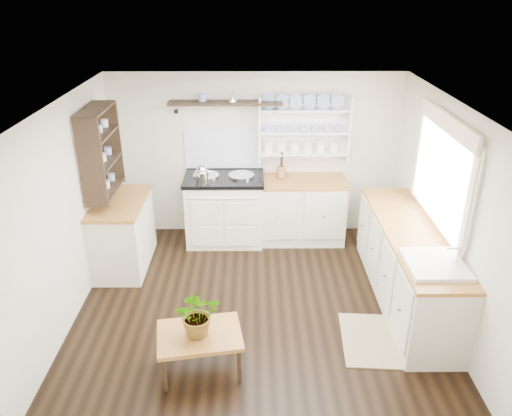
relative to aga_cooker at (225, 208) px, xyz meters
The scene contains 19 objects.
floor 1.70m from the aga_cooker, 74.47° to the right, with size 4.00×3.80×0.01m, color black.
wall_back 0.86m from the aga_cooker, 37.14° to the left, with size 4.00×0.02×2.30m, color beige.
wall_right 2.97m from the aga_cooker, 32.80° to the right, with size 0.02×3.80×2.30m, color beige.
wall_left 2.31m from the aga_cooker, 134.89° to the right, with size 0.02×3.80×2.30m, color beige.
ceiling 2.44m from the aga_cooker, 74.47° to the right, with size 4.00×3.80×0.01m, color white.
window 2.98m from the aga_cooker, 30.76° to the right, with size 0.08×1.55×1.22m.
aga_cooker is the anchor object (origin of this frame).
back_cabinets 1.04m from the aga_cooker, ahead, with size 1.27×0.63×0.90m.
right_cabinets 2.59m from the aga_cooker, 34.53° to the right, with size 0.62×2.43×0.90m.
belfast_sink 3.10m from the aga_cooker, 46.10° to the right, with size 0.55×0.60×0.45m.
left_cabinets 1.43m from the aga_cooker, 152.08° to the right, with size 0.62×1.13×0.90m.
plate_rack 1.55m from the aga_cooker, 15.13° to the left, with size 1.20×0.22×0.90m.
high_shelf 1.44m from the aga_cooker, 80.11° to the left, with size 1.50×0.29×0.16m.
left_shelving 1.88m from the aga_cooker, 154.50° to the right, with size 0.28×0.80×1.05m, color black.
kettle 0.64m from the aga_cooker, 156.85° to the right, with size 0.19×0.19×0.23m, color silver, non-canonical shape.
utensil_crock 0.93m from the aga_cooker, ahead, with size 0.13×0.13×0.15m, color brown.
center_table 2.62m from the aga_cooker, 92.28° to the right, with size 0.85×0.67×0.42m.
potted_plant 2.62m from the aga_cooker, 92.28° to the right, with size 0.40×0.35×0.45m, color #3F7233.
floor_rug 2.76m from the aga_cooker, 54.27° to the right, with size 0.55×0.85×0.02m, color olive.
Camera 1 is at (-0.04, -4.74, 3.40)m, focal length 35.00 mm.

